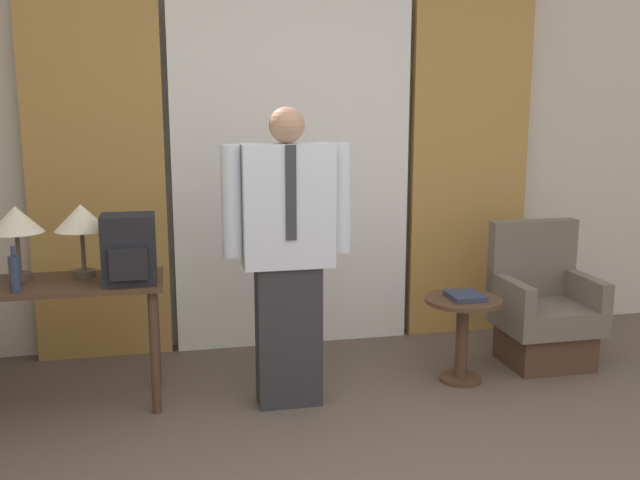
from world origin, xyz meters
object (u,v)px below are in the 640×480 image
(bottle_near_edge, at_px, (15,273))
(backpack, at_px, (129,250))
(book, at_px, (465,296))
(person, at_px, (288,249))
(table_lamp_right, at_px, (81,220))
(desk, at_px, (52,303))
(side_table, at_px, (462,325))
(armchair, at_px, (543,313))
(table_lamp_left, at_px, (16,222))

(bottle_near_edge, relative_size, backpack, 0.65)
(book, bearing_deg, person, -175.25)
(backpack, height_order, book, backpack)
(table_lamp_right, relative_size, book, 1.86)
(desk, relative_size, table_lamp_right, 2.91)
(backpack, height_order, side_table, backpack)
(person, relative_size, armchair, 1.81)
(armchair, distance_m, side_table, 0.67)
(table_lamp_right, bearing_deg, person, -14.94)
(bottle_near_edge, distance_m, side_table, 2.54)
(table_lamp_right, relative_size, armchair, 0.45)
(side_table, bearing_deg, table_lamp_right, 174.89)
(book, bearing_deg, bottle_near_edge, -178.61)
(table_lamp_left, height_order, side_table, table_lamp_left)
(desk, distance_m, table_lamp_left, 0.48)
(person, distance_m, book, 1.15)
(table_lamp_left, xyz_separation_m, armchair, (3.16, -0.00, -0.71))
(person, bearing_deg, desk, 170.53)
(desk, xyz_separation_m, armchair, (3.00, 0.08, -0.27))
(side_table, distance_m, book, 0.18)
(bottle_near_edge, xyz_separation_m, backpack, (0.57, 0.07, 0.08))
(bottle_near_edge, height_order, side_table, bottle_near_edge)
(backpack, bearing_deg, table_lamp_left, 161.98)
(bottle_near_edge, distance_m, person, 1.41)
(backpack, bearing_deg, armchair, 4.22)
(desk, xyz_separation_m, person, (1.27, -0.21, 0.29))
(book, bearing_deg, backpack, 179.71)
(table_lamp_right, height_order, armchair, table_lamp_right)
(armchair, bearing_deg, bottle_near_edge, -175.25)
(table_lamp_left, height_order, book, table_lamp_left)
(table_lamp_right, xyz_separation_m, bottle_near_edge, (-0.31, -0.26, -0.22))
(bottle_near_edge, distance_m, book, 2.52)
(table_lamp_right, distance_m, book, 2.26)
(desk, relative_size, side_table, 2.28)
(table_lamp_right, distance_m, bottle_near_edge, 0.46)
(desk, xyz_separation_m, bottle_near_edge, (-0.14, -0.18, 0.22))
(table_lamp_left, xyz_separation_m, side_table, (2.52, -0.20, -0.69))
(table_lamp_left, relative_size, table_lamp_right, 1.00)
(desk, bearing_deg, armchair, 1.51)
(desk, relative_size, armchair, 1.30)
(desk, height_order, table_lamp_right, table_lamp_right)
(table_lamp_right, height_order, book, table_lamp_right)
(table_lamp_right, distance_m, backpack, 0.35)
(armchair, relative_size, book, 4.16)
(side_table, bearing_deg, person, -174.81)
(person, bearing_deg, backpack, 173.20)
(book, bearing_deg, table_lamp_right, 174.71)
(backpack, xyz_separation_m, person, (0.84, -0.10, -0.01))
(bottle_near_edge, bearing_deg, desk, 52.13)
(person, height_order, book, person)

